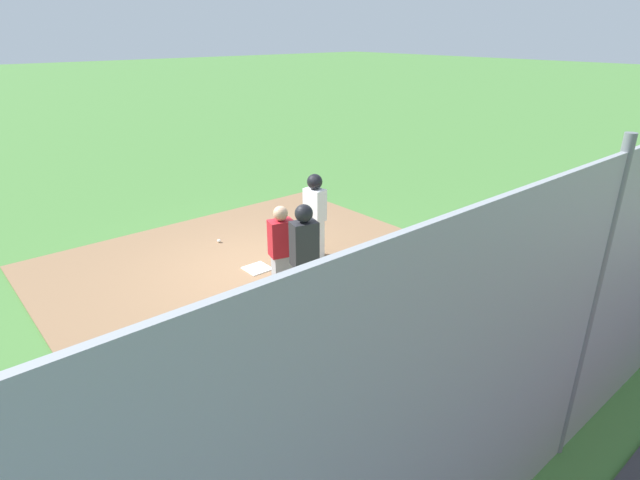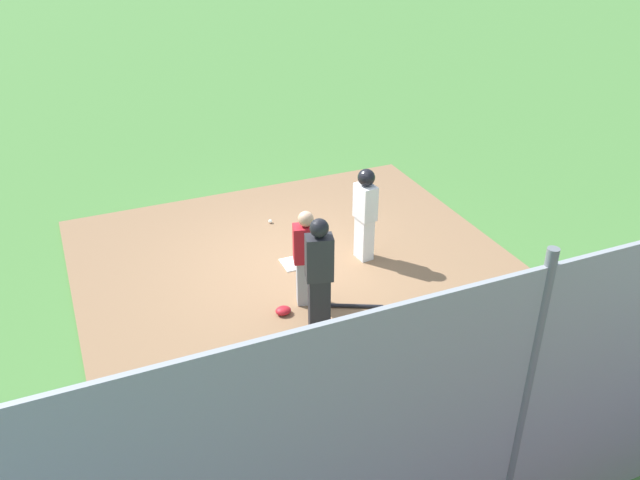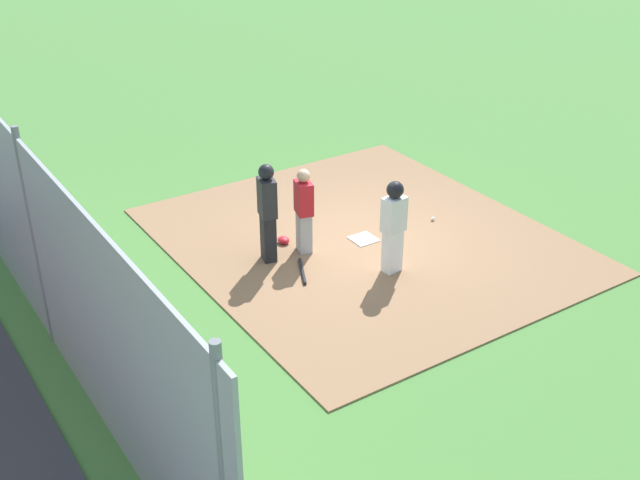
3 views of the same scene
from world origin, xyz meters
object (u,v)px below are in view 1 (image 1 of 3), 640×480
object	(u,v)px
catcher_mask	(266,305)
baseball_bat	(330,292)
baseball	(219,241)
home_plate	(257,268)
umpire	(304,258)
runner	(315,211)
catcher	(282,251)

from	to	relation	value
catcher_mask	baseball_bat	bearing A→B (deg)	-14.66
baseball	home_plate	bearing A→B (deg)	-93.76
home_plate	umpire	xyz separation A→B (m)	(-0.32, -1.81, 0.94)
baseball	runner	bearing A→B (deg)	-59.92
baseball	baseball_bat	bearing A→B (deg)	-84.73
runner	baseball	world-z (taller)	runner
runner	catcher_mask	size ratio (longest dim) A/B	6.88
catcher_mask	baseball	xyz separation A→B (m)	(0.79, 2.86, -0.02)
home_plate	baseball_bat	distance (m)	1.62
runner	baseball	size ratio (longest dim) A/B	22.32
baseball_bat	runner	bearing A→B (deg)	85.42
catcher_mask	baseball	bearing A→B (deg)	74.47
catcher	baseball_bat	xyz separation A→B (m)	(0.64, -0.45, -0.78)
catcher	baseball_bat	bearing A→B (deg)	-109.23
home_plate	catcher	world-z (taller)	catcher
catcher	baseball	distance (m)	2.83
home_plate	umpire	size ratio (longest dim) A/B	0.25
catcher_mask	home_plate	bearing A→B (deg)	61.84
runner	baseball_bat	world-z (taller)	runner
catcher	runner	distance (m)	1.66
catcher	baseball	size ratio (longest dim) A/B	21.18
baseball_bat	catcher_mask	size ratio (longest dim) A/B	3.45
catcher	baseball	xyz separation A→B (m)	(0.35, 2.70, -0.77)
baseball	catcher_mask	bearing A→B (deg)	-105.53
umpire	runner	distance (m)	2.14
umpire	catcher_mask	xyz separation A→B (m)	(-0.37, 0.52, -0.89)
home_plate	catcher_mask	distance (m)	1.47
runner	umpire	bearing A→B (deg)	39.55
umpire	baseball_bat	world-z (taller)	umpire
home_plate	baseball_bat	bearing A→B (deg)	-76.01
catcher	baseball_bat	distance (m)	1.10
runner	baseball_bat	xyz separation A→B (m)	(-0.77, -1.31, -0.91)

